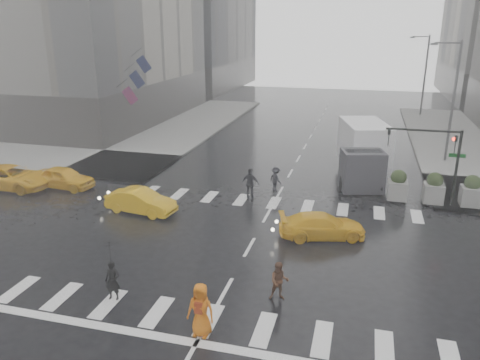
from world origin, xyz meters
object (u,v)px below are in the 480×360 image
(taxi_front, at_px, (64,178))
(traffic_signal_pole, at_px, (440,152))
(box_truck, at_px, (363,151))
(pedestrian_brown, at_px, (279,281))
(taxi_mid, at_px, (141,201))
(pedestrian_orange, at_px, (201,310))

(taxi_front, bearing_deg, traffic_signal_pole, -77.59)
(traffic_signal_pole, height_order, box_truck, traffic_signal_pole)
(traffic_signal_pole, height_order, pedestrian_brown, traffic_signal_pole)
(taxi_front, relative_size, box_truck, 0.57)
(pedestrian_brown, distance_m, box_truck, 16.26)
(taxi_front, distance_m, taxi_mid, 7.15)
(taxi_mid, bearing_deg, traffic_signal_pole, -63.40)
(pedestrian_brown, relative_size, pedestrian_orange, 0.81)
(pedestrian_brown, height_order, box_truck, box_truck)
(taxi_mid, height_order, box_truck, box_truck)
(pedestrian_orange, bearing_deg, pedestrian_brown, 54.04)
(pedestrian_orange, height_order, taxi_front, pedestrian_orange)
(traffic_signal_pole, xyz_separation_m, taxi_mid, (-15.91, -5.37, -2.56))
(traffic_signal_pole, relative_size, taxi_front, 1.12)
(traffic_signal_pole, bearing_deg, box_truck, 136.00)
(pedestrian_orange, bearing_deg, box_truck, 76.93)
(traffic_signal_pole, bearing_deg, taxi_front, -172.87)
(pedestrian_brown, relative_size, taxi_front, 0.38)
(pedestrian_orange, relative_size, taxi_mid, 0.48)
(box_truck, bearing_deg, taxi_front, -174.34)
(traffic_signal_pole, xyz_separation_m, pedestrian_brown, (-6.85, -12.01, -2.45))
(pedestrian_orange, bearing_deg, traffic_signal_pole, 60.20)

